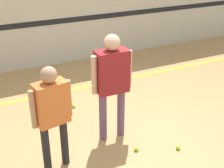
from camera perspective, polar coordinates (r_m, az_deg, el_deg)
name	(u,v)px	position (r m, az deg, el deg)	size (l,w,h in m)	color
ground_plane	(125,133)	(4.94, 2.47, -8.94)	(16.00, 16.00, 0.00)	tan
floor_stripe	(83,87)	(6.36, -5.27, -0.60)	(14.40, 0.10, 0.01)	yellow
person_instructor	(112,77)	(4.37, 0.00, 1.31)	(0.61, 0.26, 1.62)	#6B4C70
person_student_left	(52,108)	(3.87, -10.94, -4.42)	(0.54, 0.29, 1.44)	#232328
racket_spare_on_floor	(56,107)	(5.69, -10.28, -4.22)	(0.50, 0.43, 0.03)	red
tennis_ball_near_instructor	(136,149)	(4.56, 4.46, -11.76)	(0.07, 0.07, 0.07)	#CCE038
tennis_ball_by_spare_racket	(74,106)	(5.64, -7.04, -3.97)	(0.07, 0.07, 0.07)	#CCE038
tennis_ball_stray_left	(178,147)	(4.68, 11.99, -11.28)	(0.07, 0.07, 0.07)	#CCE038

